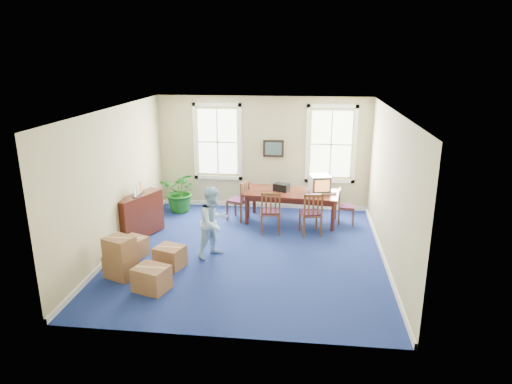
# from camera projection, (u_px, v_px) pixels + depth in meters

# --- Properties ---
(floor) EXTENTS (6.50, 6.50, 0.00)m
(floor) POSITION_uv_depth(u_px,v_px,m) (249.00, 252.00, 10.32)
(floor) COLOR navy
(floor) RESTS_ON ground
(ceiling) EXTENTS (6.50, 6.50, 0.00)m
(ceiling) POSITION_uv_depth(u_px,v_px,m) (248.00, 110.00, 9.39)
(ceiling) COLOR white
(ceiling) RESTS_ON ground
(wall_back) EXTENTS (6.50, 0.00, 6.50)m
(wall_back) POSITION_uv_depth(u_px,v_px,m) (263.00, 153.00, 12.95)
(wall_back) COLOR tan
(wall_back) RESTS_ON ground
(wall_front) EXTENTS (6.50, 0.00, 6.50)m
(wall_front) POSITION_uv_depth(u_px,v_px,m) (220.00, 244.00, 6.77)
(wall_front) COLOR tan
(wall_front) RESTS_ON ground
(wall_left) EXTENTS (0.00, 6.50, 6.50)m
(wall_left) POSITION_uv_depth(u_px,v_px,m) (115.00, 180.00, 10.18)
(wall_left) COLOR tan
(wall_left) RESTS_ON ground
(wall_right) EXTENTS (0.00, 6.50, 6.50)m
(wall_right) POSITION_uv_depth(u_px,v_px,m) (390.00, 189.00, 9.53)
(wall_right) COLOR tan
(wall_right) RESTS_ON ground
(baseboard_back) EXTENTS (6.00, 0.04, 0.12)m
(baseboard_back) POSITION_uv_depth(u_px,v_px,m) (263.00, 205.00, 13.37)
(baseboard_back) COLOR white
(baseboard_back) RESTS_ON ground
(baseboard_left) EXTENTS (0.04, 6.50, 0.12)m
(baseboard_left) POSITION_uv_depth(u_px,v_px,m) (122.00, 244.00, 10.63)
(baseboard_left) COLOR white
(baseboard_left) RESTS_ON ground
(baseboard_right) EXTENTS (0.04, 6.50, 0.12)m
(baseboard_right) POSITION_uv_depth(u_px,v_px,m) (383.00, 256.00, 9.99)
(baseboard_right) COLOR white
(baseboard_right) RESTS_ON ground
(window_left) EXTENTS (1.40, 0.12, 2.20)m
(window_left) POSITION_uv_depth(u_px,v_px,m) (218.00, 142.00, 12.98)
(window_left) COLOR white
(window_left) RESTS_ON ground
(window_right) EXTENTS (1.40, 0.12, 2.20)m
(window_right) POSITION_uv_depth(u_px,v_px,m) (331.00, 144.00, 12.64)
(window_right) COLOR white
(window_right) RESTS_ON ground
(wall_picture) EXTENTS (0.58, 0.06, 0.48)m
(wall_picture) POSITION_uv_depth(u_px,v_px,m) (273.00, 149.00, 12.82)
(wall_picture) COLOR black
(wall_picture) RESTS_ON ground
(conference_table) EXTENTS (2.54, 1.36, 0.83)m
(conference_table) POSITION_uv_depth(u_px,v_px,m) (291.00, 207.00, 12.11)
(conference_table) COLOR #471A10
(conference_table) RESTS_ON ground
(crt_tv) EXTENTS (0.62, 0.65, 0.46)m
(crt_tv) POSITION_uv_depth(u_px,v_px,m) (320.00, 184.00, 11.89)
(crt_tv) COLOR #B7B7BC
(crt_tv) RESTS_ON conference_table
(game_console) EXTENTS (0.21, 0.25, 0.06)m
(game_console) POSITION_uv_depth(u_px,v_px,m) (332.00, 192.00, 11.86)
(game_console) COLOR white
(game_console) RESTS_ON conference_table
(equipment_bag) EXTENTS (0.46, 0.38, 0.20)m
(equipment_bag) POSITION_uv_depth(u_px,v_px,m) (282.00, 187.00, 12.04)
(equipment_bag) COLOR black
(equipment_bag) RESTS_ON conference_table
(chair_near_left) EXTENTS (0.55, 0.55, 1.10)m
(chair_near_left) POSITION_uv_depth(u_px,v_px,m) (270.00, 211.00, 11.33)
(chair_near_left) COLOR brown
(chair_near_left) RESTS_ON ground
(chair_near_right) EXTENTS (0.61, 0.61, 1.11)m
(chair_near_right) POSITION_uv_depth(u_px,v_px,m) (311.00, 213.00, 11.22)
(chair_near_right) COLOR brown
(chair_near_right) RESTS_ON ground
(chair_end_left) EXTENTS (0.64, 0.64, 1.09)m
(chair_end_left) POSITION_uv_depth(u_px,v_px,m) (238.00, 200.00, 12.22)
(chair_end_left) COLOR brown
(chair_end_left) RESTS_ON ground
(chair_end_right) EXTENTS (0.45, 0.45, 0.94)m
(chair_end_right) POSITION_uv_depth(u_px,v_px,m) (346.00, 207.00, 11.94)
(chair_end_right) COLOR brown
(chair_end_right) RESTS_ON ground
(man) EXTENTS (0.95, 0.98, 1.59)m
(man) POSITION_uv_depth(u_px,v_px,m) (214.00, 222.00, 9.92)
(man) COLOR #9EC7EB
(man) RESTS_ON ground
(credenza) EXTENTS (0.86, 1.37, 1.04)m
(credenza) POSITION_uv_depth(u_px,v_px,m) (140.00, 217.00, 11.06)
(credenza) COLOR #471A10
(credenza) RESTS_ON ground
(brochure_rack) EXTENTS (0.19, 0.66, 0.29)m
(brochure_rack) POSITION_uv_depth(u_px,v_px,m) (138.00, 190.00, 10.86)
(brochure_rack) COLOR #99999E
(brochure_rack) RESTS_ON credenza
(potted_plant) EXTENTS (1.15, 1.02, 1.20)m
(potted_plant) POSITION_uv_depth(u_px,v_px,m) (181.00, 191.00, 12.83)
(potted_plant) COLOR #135313
(potted_plant) RESTS_ON ground
(cardboard_boxes) EXTENTS (2.05, 2.05, 0.89)m
(cardboard_boxes) POSITION_uv_depth(u_px,v_px,m) (133.00, 255.00, 9.15)
(cardboard_boxes) COLOR brown
(cardboard_boxes) RESTS_ON ground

